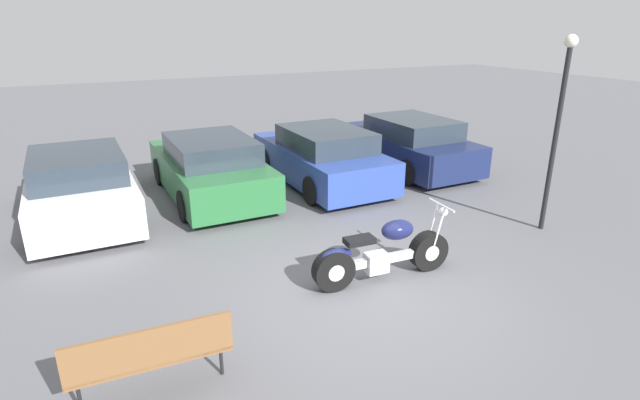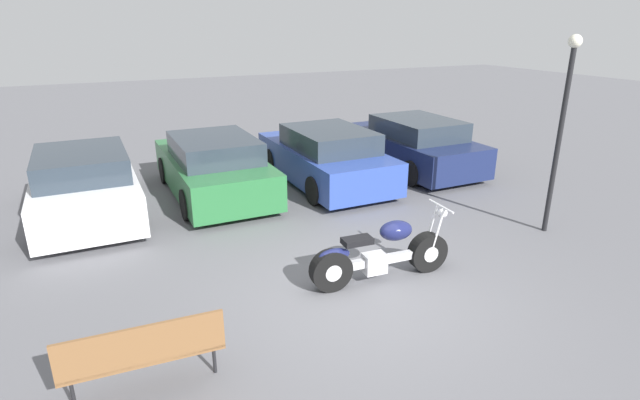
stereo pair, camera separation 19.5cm
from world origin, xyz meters
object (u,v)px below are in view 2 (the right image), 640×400
Objects in this scene: motorcycle at (380,254)px; parked_car_blue at (325,157)px; parked_car_white at (85,184)px; park_bench at (143,351)px; parked_car_green at (214,167)px; parked_car_navy at (412,145)px; lamp_post at (563,115)px.

parked_car_blue is (1.38, 4.67, 0.22)m from motorcycle.
motorcycle is at bearing -51.41° from parked_car_white.
parked_car_white is 5.26m from parked_car_blue.
park_bench is (-3.51, -1.07, 0.12)m from motorcycle.
parked_car_green is (2.63, 0.11, 0.00)m from parked_car_white.
motorcycle is 6.28m from parked_car_navy.
parked_car_green is 1.00× the size of parked_car_blue.
motorcycle is 0.53× the size of parked_car_blue.
parked_car_navy is 9.56m from park_bench.
parked_car_white is 2.58× the size of park_bench.
parked_car_white is 1.00× the size of parked_car_blue.
parked_car_green is at bearing 2.47° from parked_car_white.
parked_car_navy is 1.21× the size of lamp_post.
parked_car_blue is 7.54m from park_bench.
parked_car_navy reaches higher than park_bench.
lamp_post is (5.05, -4.70, 1.54)m from parked_car_green.
lamp_post is at bearing 10.41° from park_bench.
park_bench is 0.47× the size of lamp_post.
parked_car_white is 1.21× the size of lamp_post.
lamp_post is (7.31, 1.34, 1.64)m from park_bench.
parked_car_white is 1.00× the size of parked_car_green.
lamp_post is at bearing -30.84° from parked_car_white.
parked_car_blue is at bearing 73.56° from motorcycle.
motorcycle is 6.22m from parked_car_white.
parked_car_blue is at bearing 49.61° from park_bench.
park_bench is at bearing -130.39° from parked_car_blue.
motorcycle is 4.87m from parked_car_blue.
lamp_post is (7.68, -4.59, 1.54)m from parked_car_white.
parked_car_navy is at bearing -0.17° from parked_car_white.
parked_car_white reaches higher than motorcycle.
parked_car_white is 5.94m from park_bench.
motorcycle is 0.53× the size of parked_car_white.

